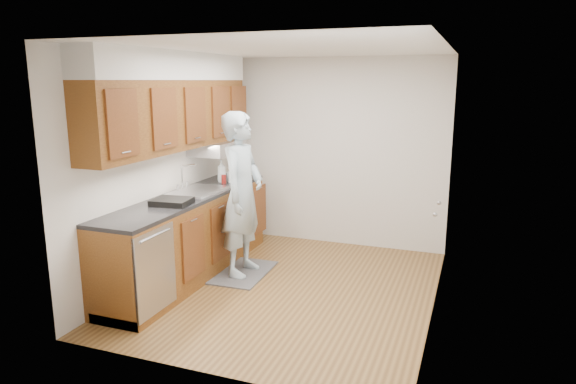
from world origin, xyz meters
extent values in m
plane|color=brown|center=(0.00, 0.00, 0.00)|extent=(3.50, 3.50, 0.00)
plane|color=white|center=(0.00, 0.00, 2.50)|extent=(3.50, 3.50, 0.00)
cube|color=silver|center=(-1.50, 0.00, 1.25)|extent=(0.02, 3.50, 2.50)
cube|color=silver|center=(1.50, 0.00, 1.25)|extent=(0.02, 3.50, 2.50)
cube|color=silver|center=(0.00, 1.75, 1.25)|extent=(3.00, 0.02, 2.50)
cube|color=brown|center=(-1.20, 0.00, 0.45)|extent=(0.60, 2.80, 0.90)
cube|color=black|center=(-1.21, 0.00, 0.92)|extent=(0.63, 2.80, 0.04)
cube|color=#B2B2B7|center=(-1.20, 0.20, 0.89)|extent=(0.48, 0.68, 0.14)
cube|color=#B2B2B7|center=(-1.20, 0.20, 0.94)|extent=(0.52, 0.72, 0.01)
cube|color=#B2B2B7|center=(-0.91, -1.10, 0.47)|extent=(0.03, 0.60, 0.80)
cube|color=brown|center=(-1.33, 0.00, 1.83)|extent=(0.33, 2.80, 0.75)
cube|color=silver|center=(-1.33, 0.00, 2.35)|extent=(0.35, 2.80, 0.30)
cube|color=#A5A5AA|center=(-1.27, 0.85, 1.37)|extent=(0.46, 0.75, 0.16)
cube|color=silver|center=(1.49, 0.30, 1.02)|extent=(0.02, 1.22, 2.05)
cube|color=#606062|center=(-0.65, 0.24, 0.01)|extent=(0.56, 0.93, 0.02)
imported|color=#A5BCC9|center=(-0.65, 0.24, 1.07)|extent=(0.50, 0.74, 2.10)
imported|color=white|center=(-1.20, 0.81, 1.08)|extent=(0.12, 0.12, 0.29)
imported|color=white|center=(-1.10, 0.86, 1.04)|extent=(0.12, 0.12, 0.19)
imported|color=white|center=(-1.08, 0.99, 1.03)|extent=(0.20, 0.20, 0.19)
cylinder|color=#AB201D|center=(-1.14, 0.75, 0.99)|extent=(0.06, 0.06, 0.11)
cube|color=black|center=(-1.13, -0.44, 0.97)|extent=(0.41, 0.36, 0.06)
camera|label=1|loc=(1.79, -4.86, 2.20)|focal=32.00mm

